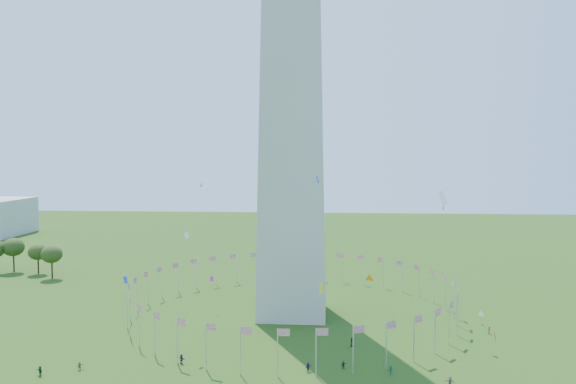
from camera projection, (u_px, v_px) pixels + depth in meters
name	position (u px, v px, depth m)	size (l,w,h in m)	color
flag_ring	(292.00, 297.00, 141.07)	(80.24, 80.24, 9.00)	silver
crowd	(278.00, 380.00, 98.28)	(92.91, 69.98, 1.91)	#321747
kites_aloft	(321.00, 260.00, 115.48)	(97.75, 80.02, 29.99)	orange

